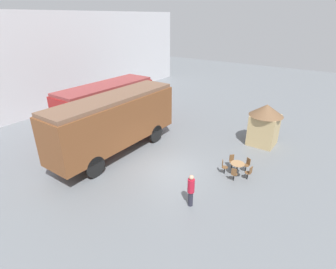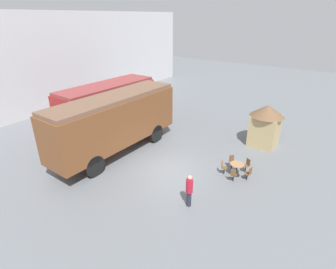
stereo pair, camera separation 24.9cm
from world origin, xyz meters
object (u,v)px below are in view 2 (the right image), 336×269
object	(u,v)px
passenger_coach_wooden	(115,120)
cafe_chair_0	(233,174)
visitor_person	(189,189)
streamlined_locomotive	(115,98)
ticket_kiosk	(266,123)
cafe_table_near	(237,167)

from	to	relation	value
passenger_coach_wooden	cafe_chair_0	world-z (taller)	passenger_coach_wooden
passenger_coach_wooden	visitor_person	distance (m)	7.27
cafe_chair_0	visitor_person	distance (m)	3.33
cafe_chair_0	streamlined_locomotive	bearing A→B (deg)	69.01
passenger_coach_wooden	ticket_kiosk	world-z (taller)	passenger_coach_wooden
streamlined_locomotive	visitor_person	size ratio (longest dim) A/B	6.07
ticket_kiosk	visitor_person	bearing A→B (deg)	175.28
ticket_kiosk	streamlined_locomotive	bearing A→B (deg)	105.09
cafe_chair_0	ticket_kiosk	xyz separation A→B (m)	(5.71, 0.19, 1.16)
streamlined_locomotive	passenger_coach_wooden	xyz separation A→B (m)	(-3.84, -4.18, 0.22)
visitor_person	ticket_kiosk	distance (m)	8.94
streamlined_locomotive	cafe_chair_0	size ratio (longest dim) A/B	12.16
streamlined_locomotive	passenger_coach_wooden	world-z (taller)	passenger_coach_wooden
streamlined_locomotive	cafe_table_near	bearing A→B (deg)	-98.49
streamlined_locomotive	cafe_chair_0	bearing A→B (deg)	-101.93
passenger_coach_wooden	cafe_chair_0	distance (m)	8.14
streamlined_locomotive	ticket_kiosk	xyz separation A→B (m)	(3.18, -11.79, -0.50)
cafe_chair_0	ticket_kiosk	size ratio (longest dim) A/B	0.29
cafe_table_near	visitor_person	size ratio (longest dim) A/B	0.46
visitor_person	cafe_table_near	bearing A→B (deg)	-11.57
passenger_coach_wooden	cafe_table_near	size ratio (longest dim) A/B	11.86
passenger_coach_wooden	cafe_chair_0	xyz separation A→B (m)	(1.31, -7.81, -1.88)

